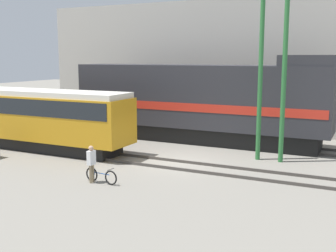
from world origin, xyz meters
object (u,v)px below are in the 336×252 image
object	(u,v)px
bicycle	(101,176)
utility_pole_left	(260,80)
person	(91,160)
utility_pole_center	(284,80)
freight_locomotive	(200,102)
streetcar	(32,115)

from	to	relation	value
bicycle	utility_pole_left	world-z (taller)	utility_pole_left
bicycle	person	size ratio (longest dim) A/B	1.04
person	utility_pole_center	bearing A→B (deg)	47.76
freight_locomotive	utility_pole_center	bearing A→B (deg)	-28.45
streetcar	utility_pole_center	world-z (taller)	utility_pole_center
bicycle	utility_pole_center	size ratio (longest dim) A/B	0.20
streetcar	utility_pole_left	distance (m)	13.17
freight_locomotive	bicycle	xyz separation A→B (m)	(-0.41, -10.26, -2.24)
utility_pole_left	bicycle	bearing A→B (deg)	-124.92
person	utility_pole_center	xyz separation A→B (m)	(6.58, 7.25, 3.24)
bicycle	utility_pole_left	size ratio (longest dim) A/B	0.20
freight_locomotive	utility_pole_left	world-z (taller)	utility_pole_left
bicycle	utility_pole_left	xyz separation A→B (m)	(4.98, 7.13, 3.85)
utility_pole_left	utility_pole_center	world-z (taller)	utility_pole_center
freight_locomotive	utility_pole_left	xyz separation A→B (m)	(4.57, -3.12, 1.61)
streetcar	utility_pole_left	size ratio (longest dim) A/B	1.52
freight_locomotive	utility_pole_center	xyz separation A→B (m)	(5.76, -3.12, 1.66)
bicycle	freight_locomotive	bearing A→B (deg)	87.70
streetcar	utility_pole_center	distance (m)	14.32
person	utility_pole_center	size ratio (longest dim) A/B	0.19
person	freight_locomotive	bearing A→B (deg)	85.48
person	streetcar	bearing A→B (deg)	150.22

